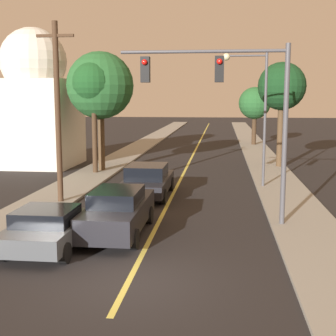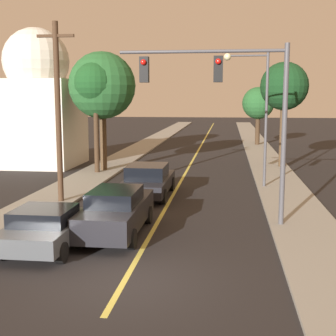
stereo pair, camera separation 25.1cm
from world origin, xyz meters
name	(u,v)px [view 1 (the left image)]	position (x,y,z in m)	size (l,w,h in m)	color
ground_plane	(128,282)	(0.00, 0.00, 0.00)	(200.00, 200.00, 0.00)	black
road_surface	(199,144)	(0.00, 36.00, 0.01)	(8.17, 80.00, 0.01)	black
sidewalk_left	(147,143)	(-5.34, 36.00, 0.06)	(2.50, 80.00, 0.12)	gray
sidewalk_right	(252,144)	(5.34, 36.00, 0.06)	(2.50, 80.00, 0.12)	gray
car_near_lane_front	(118,211)	(-1.14, 4.01, 0.82)	(1.87, 4.84, 1.60)	black
car_near_lane_second	(147,180)	(-1.14, 10.25, 0.78)	(2.11, 4.94, 1.53)	black
car_outer_lane_front	(48,228)	(-2.94, 2.26, 0.68)	(2.04, 3.84, 1.31)	#474C51
traffic_signal_mast	(231,95)	(2.58, 5.67, 4.69)	(5.90, 0.42, 6.33)	#47474C
streetlamp_right	(254,100)	(3.87, 12.98, 4.49)	(2.24, 0.36, 6.70)	#47474C
utility_pole_left	(58,110)	(-4.69, 8.33, 4.10)	(1.60, 0.24, 7.64)	#422D1E
tree_left_near	(93,84)	(-5.31, 16.33, 5.41)	(2.52, 2.52, 6.63)	#3D2B1C
tree_left_far	(100,86)	(-5.18, 17.36, 5.32)	(4.11, 4.11, 7.29)	#4C3823
tree_right_near	(282,87)	(6.09, 20.17, 5.27)	(3.09, 3.09, 6.77)	#4C3823
tree_right_far	(255,104)	(5.39, 34.75, 4.05)	(3.05, 3.05, 5.50)	#3D2B1C
domed_building_left	(35,102)	(-10.24, 19.48, 4.30)	(5.32, 5.32, 9.20)	beige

